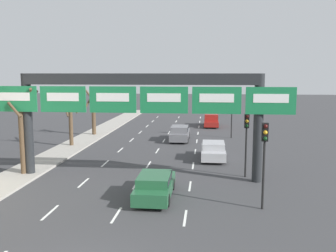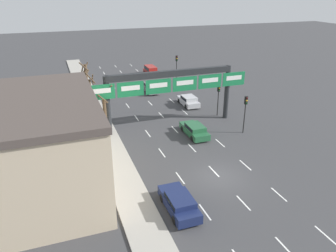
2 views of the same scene
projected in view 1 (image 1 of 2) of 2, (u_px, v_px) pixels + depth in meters
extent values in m
cube|color=white|center=(50.00, 212.00, 18.23)|extent=(0.12, 2.00, 0.01)
cube|color=white|center=(83.00, 183.00, 23.15)|extent=(0.12, 2.00, 0.01)
cube|color=white|center=(105.00, 163.00, 28.07)|extent=(0.12, 2.00, 0.01)
cube|color=white|center=(120.00, 150.00, 33.00)|extent=(0.12, 2.00, 0.01)
cube|color=white|center=(132.00, 140.00, 37.92)|extent=(0.12, 2.00, 0.01)
cube|color=white|center=(140.00, 132.00, 42.84)|extent=(0.12, 2.00, 0.01)
cube|color=white|center=(147.00, 126.00, 47.77)|extent=(0.12, 2.00, 0.01)
cube|color=white|center=(153.00, 121.00, 52.69)|extent=(0.12, 2.00, 0.01)
cube|color=white|center=(157.00, 117.00, 57.61)|extent=(0.12, 2.00, 0.01)
cube|color=white|center=(116.00, 215.00, 17.89)|extent=(0.12, 2.00, 0.01)
cube|color=white|center=(136.00, 184.00, 22.81)|extent=(0.12, 2.00, 0.01)
cube|color=white|center=(149.00, 165.00, 27.74)|extent=(0.12, 2.00, 0.01)
cube|color=white|center=(157.00, 151.00, 32.66)|extent=(0.12, 2.00, 0.01)
cube|color=white|center=(164.00, 141.00, 37.58)|extent=(0.12, 2.00, 0.01)
cube|color=white|center=(169.00, 133.00, 42.51)|extent=(0.12, 2.00, 0.01)
cube|color=white|center=(173.00, 126.00, 47.43)|extent=(0.12, 2.00, 0.01)
cube|color=white|center=(176.00, 121.00, 52.35)|extent=(0.12, 2.00, 0.01)
cube|color=white|center=(179.00, 117.00, 57.28)|extent=(0.12, 2.00, 0.01)
cube|color=white|center=(185.00, 218.00, 17.55)|extent=(0.12, 2.00, 0.01)
cube|color=white|center=(190.00, 186.00, 22.48)|extent=(0.12, 2.00, 0.01)
cube|color=white|center=(193.00, 166.00, 27.40)|extent=(0.12, 2.00, 0.01)
cube|color=white|center=(195.00, 152.00, 32.32)|extent=(0.12, 2.00, 0.01)
cube|color=white|center=(197.00, 141.00, 37.25)|extent=(0.12, 2.00, 0.01)
cube|color=white|center=(198.00, 133.00, 42.17)|extent=(0.12, 2.00, 0.01)
cube|color=white|center=(199.00, 127.00, 47.09)|extent=(0.12, 2.00, 0.01)
cube|color=white|center=(200.00, 122.00, 52.02)|extent=(0.12, 2.00, 0.01)
cube|color=white|center=(200.00, 118.00, 56.94)|extent=(0.12, 2.00, 0.01)
cylinder|color=#232628|center=(28.00, 125.00, 24.48)|extent=(0.60, 0.60, 6.72)
cylinder|color=#232628|center=(258.00, 129.00, 22.97)|extent=(0.60, 0.60, 6.72)
cube|color=#232628|center=(139.00, 79.00, 23.30)|extent=(14.80, 0.60, 0.70)
cube|color=#197542|center=(15.00, 99.00, 23.97)|extent=(2.97, 0.08, 1.64)
cube|color=white|center=(14.00, 97.00, 23.90)|extent=(2.08, 0.02, 0.53)
cube|color=#197542|center=(63.00, 99.00, 23.64)|extent=(2.97, 0.08, 1.64)
cube|color=white|center=(63.00, 97.00, 23.57)|extent=(2.08, 0.02, 0.53)
cube|color=#197542|center=(113.00, 100.00, 23.31)|extent=(2.97, 0.08, 1.64)
cube|color=white|center=(113.00, 97.00, 23.25)|extent=(2.08, 0.02, 0.53)
cube|color=#197542|center=(164.00, 100.00, 22.98)|extent=(2.97, 0.08, 1.64)
cube|color=white|center=(164.00, 98.00, 22.92)|extent=(2.08, 0.02, 0.53)
cube|color=#197542|center=(217.00, 100.00, 22.65)|extent=(2.97, 0.08, 1.64)
cube|color=white|center=(217.00, 98.00, 22.59)|extent=(2.08, 0.02, 0.53)
cube|color=#197542|center=(271.00, 101.00, 22.32)|extent=(2.97, 0.08, 1.64)
cube|color=white|center=(271.00, 98.00, 22.26)|extent=(2.08, 0.02, 0.53)
cube|color=#235B38|center=(155.00, 188.00, 20.43)|extent=(1.81, 4.65, 0.67)
cube|color=#235B38|center=(154.00, 179.00, 20.08)|extent=(1.67, 2.42, 0.48)
cube|color=black|center=(154.00, 179.00, 20.08)|extent=(1.71, 2.22, 0.34)
cylinder|color=black|center=(145.00, 183.00, 21.92)|extent=(0.22, 0.66, 0.66)
cylinder|color=black|center=(172.00, 184.00, 21.75)|extent=(0.22, 0.66, 0.66)
cylinder|color=black|center=(136.00, 199.00, 19.17)|extent=(0.22, 0.66, 0.66)
cylinder|color=black|center=(167.00, 200.00, 19.00)|extent=(0.22, 0.66, 0.66)
cube|color=maroon|center=(211.00, 122.00, 47.44)|extent=(1.77, 4.66, 0.62)
cube|color=maroon|center=(211.00, 117.00, 47.29)|extent=(1.63, 3.26, 0.86)
cube|color=black|center=(211.00, 117.00, 47.29)|extent=(1.67, 3.00, 0.62)
cylinder|color=black|center=(205.00, 122.00, 48.92)|extent=(0.22, 0.66, 0.66)
cylinder|color=black|center=(217.00, 122.00, 48.76)|extent=(0.22, 0.66, 0.66)
cylinder|color=black|center=(205.00, 125.00, 46.17)|extent=(0.22, 0.66, 0.66)
cylinder|color=black|center=(218.00, 125.00, 46.00)|extent=(0.22, 0.66, 0.66)
cube|color=slate|center=(180.00, 135.00, 37.57)|extent=(1.77, 4.56, 0.74)
cube|color=slate|center=(180.00, 129.00, 37.21)|extent=(1.63, 2.37, 0.56)
cube|color=black|center=(180.00, 129.00, 37.21)|extent=(1.66, 2.18, 0.40)
cylinder|color=black|center=(173.00, 135.00, 39.03)|extent=(0.22, 0.66, 0.66)
cylinder|color=black|center=(188.00, 135.00, 38.87)|extent=(0.22, 0.66, 0.66)
cylinder|color=black|center=(171.00, 139.00, 36.34)|extent=(0.22, 0.66, 0.66)
cylinder|color=black|center=(187.00, 140.00, 36.17)|extent=(0.22, 0.66, 0.66)
cube|color=#B7B7BC|center=(213.00, 152.00, 29.48)|extent=(1.85, 4.28, 0.69)
cube|color=#B7B7BC|center=(213.00, 145.00, 29.14)|extent=(1.70, 2.23, 0.51)
cube|color=black|center=(213.00, 145.00, 29.14)|extent=(1.74, 2.05, 0.37)
cylinder|color=black|center=(203.00, 151.00, 30.86)|extent=(0.22, 0.66, 0.66)
cylinder|color=black|center=(223.00, 152.00, 30.69)|extent=(0.22, 0.66, 0.66)
cylinder|color=black|center=(202.00, 158.00, 28.33)|extent=(0.22, 0.66, 0.66)
cylinder|color=black|center=(225.00, 159.00, 28.16)|extent=(0.22, 0.66, 0.66)
cylinder|color=black|center=(246.00, 153.00, 24.27)|extent=(0.12, 0.12, 3.24)
cube|color=black|center=(247.00, 121.00, 23.98)|extent=(0.30, 0.24, 0.90)
sphere|color=#3D0E0C|center=(247.00, 117.00, 23.81)|extent=(0.20, 0.20, 0.20)
sphere|color=gold|center=(247.00, 121.00, 23.85)|extent=(0.20, 0.20, 0.20)
sphere|color=#0E3515|center=(247.00, 126.00, 23.89)|extent=(0.20, 0.20, 0.20)
cylinder|color=black|center=(232.00, 118.00, 38.81)|extent=(0.12, 0.12, 4.14)
cube|color=black|center=(232.00, 94.00, 38.45)|extent=(0.30, 0.24, 0.90)
sphere|color=#3D0E0C|center=(232.00, 91.00, 38.28)|extent=(0.20, 0.20, 0.20)
sphere|color=gold|center=(232.00, 94.00, 38.32)|extent=(0.20, 0.20, 0.20)
sphere|color=#0E3515|center=(232.00, 97.00, 38.36)|extent=(0.20, 0.20, 0.20)
cylinder|color=black|center=(263.00, 175.00, 18.47)|extent=(0.12, 0.12, 3.45)
cube|color=black|center=(265.00, 132.00, 18.16)|extent=(0.30, 0.24, 0.90)
sphere|color=#3D0E0C|center=(266.00, 126.00, 17.99)|extent=(0.20, 0.20, 0.20)
sphere|color=gold|center=(265.00, 132.00, 18.03)|extent=(0.20, 0.20, 0.20)
sphere|color=#0E3515|center=(265.00, 139.00, 18.08)|extent=(0.20, 0.20, 0.20)
cylinder|color=brown|center=(71.00, 125.00, 34.21)|extent=(0.36, 0.36, 3.80)
cylinder|color=brown|center=(68.00, 101.00, 34.59)|extent=(1.46, 1.14, 1.81)
cylinder|color=brown|center=(65.00, 107.00, 33.68)|extent=(0.88, 0.86, 1.69)
cylinder|color=brown|center=(68.00, 100.00, 33.26)|extent=(1.40, 0.29, 1.81)
cylinder|color=brown|center=(75.00, 102.00, 33.90)|extent=(0.23, 1.00, 1.24)
cylinder|color=brown|center=(75.00, 106.00, 33.87)|extent=(0.29, 1.01, 1.35)
cylinder|color=brown|center=(22.00, 133.00, 24.47)|extent=(0.40, 0.40, 5.39)
cylinder|color=brown|center=(28.00, 100.00, 24.88)|extent=(1.62, 0.53, 1.41)
cylinder|color=brown|center=(25.00, 97.00, 24.55)|extent=(1.04, 0.42, 1.11)
cylinder|color=brown|center=(14.00, 110.00, 23.80)|extent=(1.11, 0.56, 1.01)
cylinder|color=brown|center=(31.00, 99.00, 24.38)|extent=(0.79, 1.41, 1.56)
cylinder|color=brown|center=(94.00, 113.00, 40.21)|extent=(0.43, 0.43, 4.56)
cylinder|color=brown|center=(89.00, 101.00, 40.36)|extent=(0.81, 1.27, 1.56)
cylinder|color=brown|center=(88.00, 94.00, 39.41)|extent=(1.31, 0.88, 1.26)
cylinder|color=brown|center=(95.00, 97.00, 40.32)|extent=(0.93, 0.32, 1.57)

